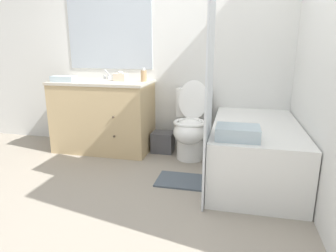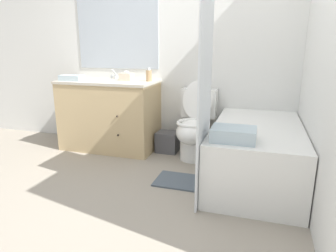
{
  "view_description": "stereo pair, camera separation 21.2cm",
  "coord_description": "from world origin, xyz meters",
  "px_view_note": "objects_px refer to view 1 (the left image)",
  "views": [
    {
      "loc": [
        0.75,
        -1.92,
        1.22
      ],
      "look_at": [
        0.14,
        0.72,
        0.5
      ],
      "focal_mm": 32.0,
      "sensor_mm": 36.0,
      "label": 1
    },
    {
      "loc": [
        0.96,
        -1.86,
        1.22
      ],
      "look_at": [
        0.14,
        0.72,
        0.5
      ],
      "focal_mm": 32.0,
      "sensor_mm": 36.0,
      "label": 2
    }
  ],
  "objects_px": {
    "vanity_cabinet": "(104,115)",
    "tissue_box": "(121,77)",
    "hand_towel_folded": "(64,79)",
    "bath_mat": "(187,181)",
    "bathtub": "(254,150)",
    "sink_faucet": "(109,76)",
    "soap_dispenser": "(144,75)",
    "toilet": "(191,126)",
    "wastebasket": "(163,142)",
    "bath_towel_folded": "(238,133)"
  },
  "relations": [
    {
      "from": "bathtub",
      "to": "wastebasket",
      "type": "bearing_deg",
      "value": 154.52
    },
    {
      "from": "wastebasket",
      "to": "bath_mat",
      "type": "bearing_deg",
      "value": -61.23
    },
    {
      "from": "soap_dispenser",
      "to": "toilet",
      "type": "bearing_deg",
      "value": -10.68
    },
    {
      "from": "vanity_cabinet",
      "to": "toilet",
      "type": "distance_m",
      "value": 1.06
    },
    {
      "from": "bathtub",
      "to": "wastebasket",
      "type": "distance_m",
      "value": 1.13
    },
    {
      "from": "hand_towel_folded",
      "to": "bath_mat",
      "type": "xyz_separation_m",
      "value": [
        1.52,
        -0.54,
        -0.85
      ]
    },
    {
      "from": "sink_faucet",
      "to": "toilet",
      "type": "bearing_deg",
      "value": -12.74
    },
    {
      "from": "bathtub",
      "to": "bath_towel_folded",
      "type": "xyz_separation_m",
      "value": [
        -0.17,
        -0.52,
        0.31
      ]
    },
    {
      "from": "bath_towel_folded",
      "to": "wastebasket",
      "type": "bearing_deg",
      "value": 130.1
    },
    {
      "from": "sink_faucet",
      "to": "tissue_box",
      "type": "relative_size",
      "value": 1.0
    },
    {
      "from": "vanity_cabinet",
      "to": "toilet",
      "type": "bearing_deg",
      "value": -2.37
    },
    {
      "from": "sink_faucet",
      "to": "bath_towel_folded",
      "type": "bearing_deg",
      "value": -36.17
    },
    {
      "from": "bath_mat",
      "to": "hand_towel_folded",
      "type": "bearing_deg",
      "value": 160.39
    },
    {
      "from": "sink_faucet",
      "to": "wastebasket",
      "type": "height_order",
      "value": "sink_faucet"
    },
    {
      "from": "bathtub",
      "to": "vanity_cabinet",
      "type": "bearing_deg",
      "value": 166.25
    },
    {
      "from": "wastebasket",
      "to": "hand_towel_folded",
      "type": "relative_size",
      "value": 0.91
    },
    {
      "from": "tissue_box",
      "to": "toilet",
      "type": "bearing_deg",
      "value": -6.98
    },
    {
      "from": "vanity_cabinet",
      "to": "bath_towel_folded",
      "type": "xyz_separation_m",
      "value": [
        1.56,
        -0.94,
        0.15
      ]
    },
    {
      "from": "sink_faucet",
      "to": "bath_towel_folded",
      "type": "distance_m",
      "value": 1.95
    },
    {
      "from": "bath_towel_folded",
      "to": "sink_faucet",
      "type": "bearing_deg",
      "value": 143.83
    },
    {
      "from": "toilet",
      "to": "wastebasket",
      "type": "distance_m",
      "value": 0.44
    },
    {
      "from": "soap_dispenser",
      "to": "sink_faucet",
      "type": "bearing_deg",
      "value": 164.9
    },
    {
      "from": "bathtub",
      "to": "tissue_box",
      "type": "relative_size",
      "value": 10.02
    },
    {
      "from": "vanity_cabinet",
      "to": "tissue_box",
      "type": "height_order",
      "value": "tissue_box"
    },
    {
      "from": "sink_faucet",
      "to": "soap_dispenser",
      "type": "height_order",
      "value": "soap_dispenser"
    },
    {
      "from": "sink_faucet",
      "to": "tissue_box",
      "type": "bearing_deg",
      "value": -32.8
    },
    {
      "from": "vanity_cabinet",
      "to": "wastebasket",
      "type": "xyz_separation_m",
      "value": [
        0.71,
        0.06,
        -0.3
      ]
    },
    {
      "from": "bathtub",
      "to": "bath_mat",
      "type": "xyz_separation_m",
      "value": [
        -0.6,
        -0.27,
        -0.26
      ]
    },
    {
      "from": "tissue_box",
      "to": "bath_towel_folded",
      "type": "relative_size",
      "value": 0.43
    },
    {
      "from": "bathtub",
      "to": "hand_towel_folded",
      "type": "height_order",
      "value": "hand_towel_folded"
    },
    {
      "from": "bath_mat",
      "to": "vanity_cabinet",
      "type": "bearing_deg",
      "value": 148.43
    },
    {
      "from": "soap_dispenser",
      "to": "bath_mat",
      "type": "xyz_separation_m",
      "value": [
        0.64,
        -0.76,
        -0.89
      ]
    },
    {
      "from": "sink_faucet",
      "to": "soap_dispenser",
      "type": "distance_m",
      "value": 0.51
    },
    {
      "from": "vanity_cabinet",
      "to": "wastebasket",
      "type": "bearing_deg",
      "value": 4.9
    },
    {
      "from": "hand_towel_folded",
      "to": "bathtub",
      "type": "bearing_deg",
      "value": -7.31
    },
    {
      "from": "soap_dispenser",
      "to": "bath_mat",
      "type": "distance_m",
      "value": 1.33
    },
    {
      "from": "wastebasket",
      "to": "bath_mat",
      "type": "xyz_separation_m",
      "value": [
        0.41,
        -0.75,
        -0.11
      ]
    },
    {
      "from": "hand_towel_folded",
      "to": "bath_towel_folded",
      "type": "relative_size",
      "value": 0.82
    },
    {
      "from": "sink_faucet",
      "to": "bath_towel_folded",
      "type": "xyz_separation_m",
      "value": [
        1.56,
        -1.14,
        -0.29
      ]
    },
    {
      "from": "toilet",
      "to": "wastebasket",
      "type": "relative_size",
      "value": 3.45
    },
    {
      "from": "bath_mat",
      "to": "bath_towel_folded",
      "type": "bearing_deg",
      "value": -30.14
    },
    {
      "from": "sink_faucet",
      "to": "bath_mat",
      "type": "xyz_separation_m",
      "value": [
        1.13,
        -0.89,
        -0.86
      ]
    },
    {
      "from": "bathtub",
      "to": "soap_dispenser",
      "type": "distance_m",
      "value": 1.47
    },
    {
      "from": "hand_towel_folded",
      "to": "bath_towel_folded",
      "type": "xyz_separation_m",
      "value": [
        1.95,
        -0.79,
        -0.28
      ]
    },
    {
      "from": "vanity_cabinet",
      "to": "tissue_box",
      "type": "xyz_separation_m",
      "value": [
        0.21,
        0.06,
        0.45
      ]
    },
    {
      "from": "tissue_box",
      "to": "hand_towel_folded",
      "type": "distance_m",
      "value": 0.64
    },
    {
      "from": "wastebasket",
      "to": "hand_towel_folded",
      "type": "distance_m",
      "value": 1.35
    },
    {
      "from": "toilet",
      "to": "bath_mat",
      "type": "height_order",
      "value": "toilet"
    },
    {
      "from": "sink_faucet",
      "to": "bath_towel_folded",
      "type": "relative_size",
      "value": 0.43
    },
    {
      "from": "sink_faucet",
      "to": "bathtub",
      "type": "relative_size",
      "value": 0.1
    }
  ]
}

